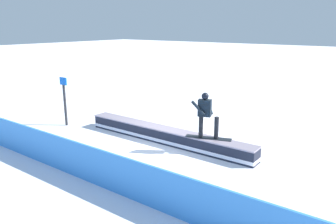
{
  "coord_description": "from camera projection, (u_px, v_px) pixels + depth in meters",
  "views": [
    {
      "loc": [
        -6.6,
        8.74,
        3.97
      ],
      "look_at": [
        -0.84,
        1.0,
        1.43
      ],
      "focal_mm": 35.62,
      "sensor_mm": 36.0,
      "label": 1
    }
  ],
  "objects": [
    {
      "name": "ground_plane",
      "position": [
        166.0,
        142.0,
        11.61
      ],
      "size": [
        120.0,
        120.0,
        0.0
      ],
      "primitive_type": "plane",
      "color": "white"
    },
    {
      "name": "grind_box",
      "position": [
        166.0,
        136.0,
        11.55
      ],
      "size": [
        6.66,
        0.61,
        0.51
      ],
      "color": "black",
      "rests_on": "ground_plane"
    },
    {
      "name": "snowboarder",
      "position": [
        206.0,
        114.0,
        10.33
      ],
      "size": [
        1.47,
        0.74,
        1.45
      ],
      "color": "black",
      "rests_on": "grind_box"
    },
    {
      "name": "safety_fence",
      "position": [
        83.0,
        162.0,
        8.69
      ],
      "size": [
        12.98,
        0.1,
        1.01
      ],
      "primitive_type": "cube",
      "rotation": [
        0.0,
        0.0,
        -0.0
      ],
      "color": "#3888E8",
      "rests_on": "ground_plane"
    },
    {
      "name": "trail_marker",
      "position": [
        65.0,
        100.0,
        13.31
      ],
      "size": [
        0.4,
        0.1,
        1.96
      ],
      "color": "#262628",
      "rests_on": "ground_plane"
    }
  ]
}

